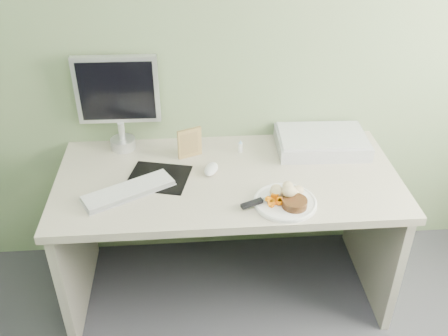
{
  "coord_description": "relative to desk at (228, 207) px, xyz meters",
  "views": [
    {
      "loc": [
        -0.16,
        -0.3,
        2.04
      ],
      "look_at": [
        -0.03,
        1.5,
        0.86
      ],
      "focal_mm": 40.0,
      "sensor_mm": 36.0,
      "label": 1
    }
  ],
  "objects": [
    {
      "name": "wall_back",
      "position": [
        0.0,
        0.38,
        0.8
      ],
      "size": [
        3.5,
        0.0,
        3.5
      ],
      "primitive_type": "plane",
      "rotation": [
        1.57,
        0.0,
        0.0
      ],
      "color": "#6F805A",
      "rests_on": "floor"
    },
    {
      "name": "desk",
      "position": [
        0.0,
        0.0,
        0.0
      ],
      "size": [
        1.6,
        0.75,
        0.73
      ],
      "color": "beige",
      "rests_on": "floor"
    },
    {
      "name": "plate",
      "position": [
        0.23,
        -0.23,
        0.19
      ],
      "size": [
        0.27,
        0.27,
        0.01
      ],
      "primitive_type": "cylinder",
      "color": "white",
      "rests_on": "desk"
    },
    {
      "name": "steak",
      "position": [
        0.26,
        -0.27,
        0.21
      ],
      "size": [
        0.12,
        0.12,
        0.03
      ],
      "primitive_type": "cylinder",
      "rotation": [
        0.0,
        0.0,
        0.18
      ],
      "color": "black",
      "rests_on": "plate"
    },
    {
      "name": "potato_pile",
      "position": [
        0.25,
        -0.18,
        0.23
      ],
      "size": [
        0.12,
        0.09,
        0.07
      ],
      "primitive_type": "ellipsoid",
      "rotation": [
        0.0,
        0.0,
        0.01
      ],
      "color": "#A78051",
      "rests_on": "plate"
    },
    {
      "name": "carrot_heap",
      "position": [
        0.17,
        -0.24,
        0.22
      ],
      "size": [
        0.08,
        0.07,
        0.05
      ],
      "primitive_type": "cube",
      "rotation": [
        0.0,
        0.0,
        -0.15
      ],
      "color": "orange",
      "rests_on": "plate"
    },
    {
      "name": "steak_knife",
      "position": [
        0.12,
        -0.24,
        0.21
      ],
      "size": [
        0.25,
        0.13,
        0.02
      ],
      "rotation": [
        0.0,
        0.0,
        0.42
      ],
      "color": "silver",
      "rests_on": "plate"
    },
    {
      "name": "mousepad",
      "position": [
        -0.32,
        0.01,
        0.18
      ],
      "size": [
        0.32,
        0.3,
        0.0
      ],
      "primitive_type": "cube",
      "rotation": [
        0.0,
        0.0,
        -0.24
      ],
      "color": "black",
      "rests_on": "desk"
    },
    {
      "name": "keyboard",
      "position": [
        -0.45,
        -0.1,
        0.2
      ],
      "size": [
        0.41,
        0.3,
        0.02
      ],
      "primitive_type": "cube",
      "rotation": [
        0.0,
        0.0,
        0.5
      ],
      "color": "white",
      "rests_on": "desk"
    },
    {
      "name": "computer_mouse",
      "position": [
        -0.08,
        0.04,
        0.2
      ],
      "size": [
        0.09,
        0.12,
        0.04
      ],
      "primitive_type": "ellipsoid",
      "rotation": [
        0.0,
        0.0,
        -0.34
      ],
      "color": "white",
      "rests_on": "desk"
    },
    {
      "name": "photo_frame",
      "position": [
        -0.17,
        0.19,
        0.26
      ],
      "size": [
        0.12,
        0.06,
        0.15
      ],
      "primitive_type": "cube",
      "rotation": [
        0.0,
        0.0,
        0.4
      ],
      "color": "olive",
      "rests_on": "desk"
    },
    {
      "name": "eyedrop_bottle",
      "position": [
        0.08,
        0.21,
        0.21
      ],
      "size": [
        0.02,
        0.02,
        0.07
      ],
      "color": "white",
      "rests_on": "desk"
    },
    {
      "name": "scanner",
      "position": [
        0.49,
        0.22,
        0.22
      ],
      "size": [
        0.46,
        0.32,
        0.07
      ],
      "primitive_type": "cube",
      "rotation": [
        0.0,
        0.0,
        -0.04
      ],
      "color": "#B4B5BB",
      "rests_on": "desk"
    },
    {
      "name": "monitor",
      "position": [
        -0.51,
        0.31,
        0.45
      ],
      "size": [
        0.4,
        0.12,
        0.48
      ],
      "rotation": [
        0.0,
        0.0,
        -0.02
      ],
      "color": "silver",
      "rests_on": "desk"
    }
  ]
}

